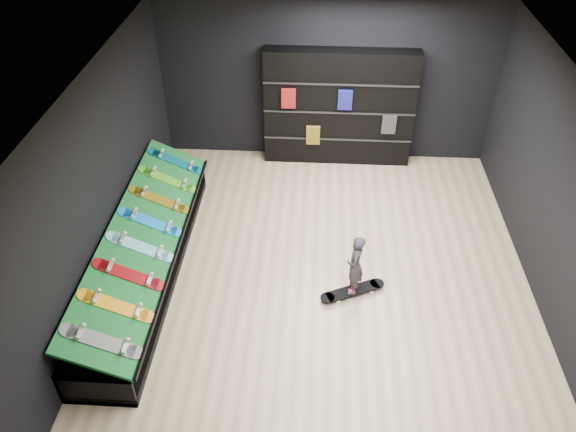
# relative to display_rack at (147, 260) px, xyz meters

# --- Properties ---
(floor) EXTENTS (6.00, 7.00, 0.01)m
(floor) POSITION_rel_display_rack_xyz_m (2.55, 0.00, -0.25)
(floor) COLOR #CEB48B
(floor) RESTS_ON ground
(ceiling) EXTENTS (6.00, 7.00, 0.01)m
(ceiling) POSITION_rel_display_rack_xyz_m (2.55, 0.00, 2.75)
(ceiling) COLOR white
(ceiling) RESTS_ON ground
(wall_back) EXTENTS (6.00, 0.02, 3.00)m
(wall_back) POSITION_rel_display_rack_xyz_m (2.55, 3.50, 1.25)
(wall_back) COLOR black
(wall_back) RESTS_ON ground
(wall_left) EXTENTS (0.02, 7.00, 3.00)m
(wall_left) POSITION_rel_display_rack_xyz_m (-0.45, 0.00, 1.25)
(wall_left) COLOR black
(wall_left) RESTS_ON ground
(wall_right) EXTENTS (0.02, 7.00, 3.00)m
(wall_right) POSITION_rel_display_rack_xyz_m (5.55, 0.00, 1.25)
(wall_right) COLOR black
(wall_right) RESTS_ON ground
(display_rack) EXTENTS (0.90, 4.50, 0.50)m
(display_rack) POSITION_rel_display_rack_xyz_m (0.00, 0.00, 0.00)
(display_rack) COLOR black
(display_rack) RESTS_ON ground
(turf_ramp) EXTENTS (0.92, 4.50, 0.46)m
(turf_ramp) POSITION_rel_display_rack_xyz_m (0.05, 0.00, 0.46)
(turf_ramp) COLOR #0D571F
(turf_ramp) RESTS_ON display_rack
(back_shelving) EXTENTS (2.70, 0.31, 2.16)m
(back_shelving) POSITION_rel_display_rack_xyz_m (2.78, 3.32, 0.83)
(back_shelving) COLOR black
(back_shelving) RESTS_ON ground
(floor_skateboard) EXTENTS (0.98, 0.61, 0.09)m
(floor_skateboard) POSITION_rel_display_rack_xyz_m (2.99, -0.27, -0.20)
(floor_skateboard) COLOR black
(floor_skateboard) RESTS_ON ground
(child) EXTENTS (0.19, 0.24, 0.57)m
(child) POSITION_rel_display_rack_xyz_m (2.99, -0.27, 0.12)
(child) COLOR black
(child) RESTS_ON floor_skateboard
(display_board_0) EXTENTS (0.93, 0.22, 0.50)m
(display_board_0) POSITION_rel_display_rack_xyz_m (0.06, -1.90, 0.49)
(display_board_0) COLOR black
(display_board_0) RESTS_ON turf_ramp
(display_board_1) EXTENTS (0.93, 0.22, 0.50)m
(display_board_1) POSITION_rel_display_rack_xyz_m (0.06, -1.36, 0.49)
(display_board_1) COLOR orange
(display_board_1) RESTS_ON turf_ramp
(display_board_2) EXTENTS (0.93, 0.22, 0.50)m
(display_board_2) POSITION_rel_display_rack_xyz_m (0.06, -0.81, 0.49)
(display_board_2) COLOR red
(display_board_2) RESTS_ON turf_ramp
(display_board_3) EXTENTS (0.93, 0.22, 0.50)m
(display_board_3) POSITION_rel_display_rack_xyz_m (0.06, -0.27, 0.49)
(display_board_3) COLOR #0CB2E5
(display_board_3) RESTS_ON turf_ramp
(display_board_4) EXTENTS (0.93, 0.22, 0.50)m
(display_board_4) POSITION_rel_display_rack_xyz_m (0.06, 0.27, 0.49)
(display_board_4) COLOR blue
(display_board_4) RESTS_ON turf_ramp
(display_board_5) EXTENTS (0.93, 0.22, 0.50)m
(display_board_5) POSITION_rel_display_rack_xyz_m (0.06, 0.81, 0.49)
(display_board_5) COLOR yellow
(display_board_5) RESTS_ON turf_ramp
(display_board_6) EXTENTS (0.93, 0.22, 0.50)m
(display_board_6) POSITION_rel_display_rack_xyz_m (0.06, 1.36, 0.49)
(display_board_6) COLOR green
(display_board_6) RESTS_ON turf_ramp
(display_board_7) EXTENTS (0.93, 0.22, 0.50)m
(display_board_7) POSITION_rel_display_rack_xyz_m (0.06, 1.90, 0.49)
(display_board_7) COLOR #0C8C99
(display_board_7) RESTS_ON turf_ramp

